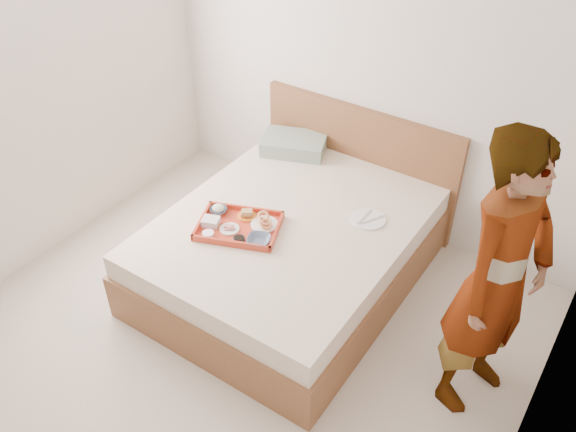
% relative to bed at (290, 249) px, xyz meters
% --- Properties ---
extents(ground, '(3.50, 4.00, 0.01)m').
position_rel_bed_xyz_m(ground, '(0.03, -1.00, -0.27)').
color(ground, beige).
rests_on(ground, ground).
extents(wall_back, '(3.50, 0.01, 2.60)m').
position_rel_bed_xyz_m(wall_back, '(0.03, 1.00, 1.04)').
color(wall_back, silver).
rests_on(wall_back, ground).
extents(wall_right, '(0.01, 4.00, 2.60)m').
position_rel_bed_xyz_m(wall_right, '(1.78, -1.00, 1.04)').
color(wall_right, silver).
rests_on(wall_right, ground).
extents(bed, '(1.65, 2.00, 0.53)m').
position_rel_bed_xyz_m(bed, '(0.00, 0.00, 0.00)').
color(bed, brown).
rests_on(bed, ground).
extents(headboard, '(1.65, 0.06, 0.95)m').
position_rel_bed_xyz_m(headboard, '(0.00, 0.97, 0.21)').
color(headboard, brown).
rests_on(headboard, ground).
extents(pillow, '(0.58, 0.49, 0.12)m').
position_rel_bed_xyz_m(pillow, '(-0.47, 0.76, 0.32)').
color(pillow, gray).
rests_on(pillow, bed).
extents(tray, '(0.64, 0.56, 0.05)m').
position_rel_bed_xyz_m(tray, '(-0.23, -0.27, 0.29)').
color(tray, red).
rests_on(tray, bed).
extents(prawn_plate, '(0.24, 0.24, 0.01)m').
position_rel_bed_xyz_m(prawn_plate, '(-0.10, -0.16, 0.29)').
color(prawn_plate, white).
rests_on(prawn_plate, tray).
extents(navy_bowl_big, '(0.20, 0.20, 0.04)m').
position_rel_bed_xyz_m(navy_bowl_big, '(-0.03, -0.32, 0.30)').
color(navy_bowl_big, '#142443').
rests_on(navy_bowl_big, tray).
extents(sauce_dish, '(0.10, 0.10, 0.03)m').
position_rel_bed_xyz_m(sauce_dish, '(-0.14, -0.39, 0.29)').
color(sauce_dish, black).
rests_on(sauce_dish, tray).
extents(meat_plate, '(0.17, 0.17, 0.01)m').
position_rel_bed_xyz_m(meat_plate, '(-0.27, -0.33, 0.28)').
color(meat_plate, white).
rests_on(meat_plate, tray).
extents(bread_plate, '(0.17, 0.17, 0.01)m').
position_rel_bed_xyz_m(bread_plate, '(-0.26, -0.15, 0.28)').
color(bread_plate, orange).
rests_on(bread_plate, tray).
extents(salad_bowl, '(0.15, 0.15, 0.04)m').
position_rel_bed_xyz_m(salad_bowl, '(-0.44, -0.22, 0.30)').
color(salad_bowl, '#142443').
rests_on(salad_bowl, tray).
extents(plastic_tub, '(0.14, 0.13, 0.05)m').
position_rel_bed_xyz_m(plastic_tub, '(-0.40, -0.35, 0.30)').
color(plastic_tub, silver).
rests_on(plastic_tub, tray).
extents(cheese_round, '(0.10, 0.10, 0.03)m').
position_rel_bed_xyz_m(cheese_round, '(-0.34, -0.45, 0.29)').
color(cheese_round, white).
rests_on(cheese_round, tray).
extents(dinner_plate, '(0.30, 0.30, 0.01)m').
position_rel_bed_xyz_m(dinner_plate, '(0.44, 0.30, 0.27)').
color(dinner_plate, white).
rests_on(dinner_plate, bed).
extents(person, '(0.60, 0.74, 1.77)m').
position_rel_bed_xyz_m(person, '(1.43, -0.19, 0.62)').
color(person, beige).
rests_on(person, ground).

